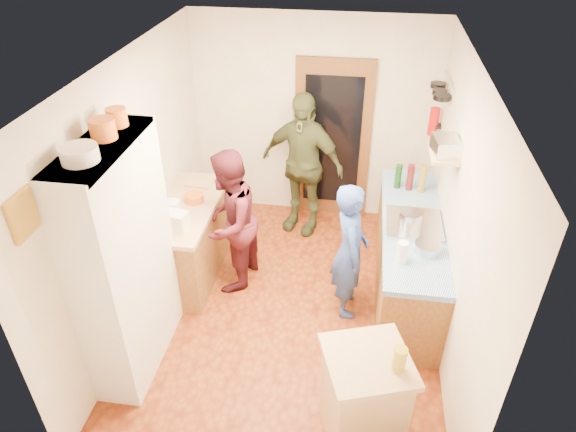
% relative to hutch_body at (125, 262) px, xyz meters
% --- Properties ---
extents(floor, '(3.00, 4.00, 0.02)m').
position_rel_hutch_body_xyz_m(floor, '(1.30, 0.80, -1.11)').
color(floor, brown).
rests_on(floor, ground).
extents(ceiling, '(3.00, 4.00, 0.02)m').
position_rel_hutch_body_xyz_m(ceiling, '(1.30, 0.80, 1.51)').
color(ceiling, silver).
rests_on(ceiling, ground).
extents(wall_back, '(3.00, 0.02, 2.60)m').
position_rel_hutch_body_xyz_m(wall_back, '(1.30, 2.81, 0.20)').
color(wall_back, silver).
rests_on(wall_back, ground).
extents(wall_front, '(3.00, 0.02, 2.60)m').
position_rel_hutch_body_xyz_m(wall_front, '(1.30, -1.21, 0.20)').
color(wall_front, silver).
rests_on(wall_front, ground).
extents(wall_left, '(0.02, 4.00, 2.60)m').
position_rel_hutch_body_xyz_m(wall_left, '(-0.21, 0.80, 0.20)').
color(wall_left, silver).
rests_on(wall_left, ground).
extents(wall_right, '(0.02, 4.00, 2.60)m').
position_rel_hutch_body_xyz_m(wall_right, '(2.81, 0.80, 0.20)').
color(wall_right, silver).
rests_on(wall_right, ground).
extents(door_frame, '(0.95, 0.06, 2.10)m').
position_rel_hutch_body_xyz_m(door_frame, '(1.55, 2.77, -0.05)').
color(door_frame, brown).
rests_on(door_frame, ground).
extents(door_glass, '(0.70, 0.02, 1.70)m').
position_rel_hutch_body_xyz_m(door_glass, '(1.55, 2.74, -0.05)').
color(door_glass, black).
rests_on(door_glass, door_frame).
extents(hutch_body, '(0.40, 1.20, 2.20)m').
position_rel_hutch_body_xyz_m(hutch_body, '(0.00, 0.00, 0.00)').
color(hutch_body, silver).
rests_on(hutch_body, ground).
extents(hutch_top_shelf, '(0.40, 1.14, 0.04)m').
position_rel_hutch_body_xyz_m(hutch_top_shelf, '(0.00, 0.00, 1.08)').
color(hutch_top_shelf, silver).
rests_on(hutch_top_shelf, hutch_body).
extents(plate_stack, '(0.26, 0.26, 0.11)m').
position_rel_hutch_body_xyz_m(plate_stack, '(0.00, -0.26, 1.15)').
color(plate_stack, white).
rests_on(plate_stack, hutch_top_shelf).
extents(orange_pot_a, '(0.19, 0.19, 0.15)m').
position_rel_hutch_body_xyz_m(orange_pot_a, '(0.00, 0.11, 1.18)').
color(orange_pot_a, orange).
rests_on(orange_pot_a, hutch_top_shelf).
extents(orange_pot_b, '(0.16, 0.16, 0.14)m').
position_rel_hutch_body_xyz_m(orange_pot_b, '(0.00, 0.35, 1.17)').
color(orange_pot_b, orange).
rests_on(orange_pot_b, hutch_top_shelf).
extents(left_counter_base, '(0.60, 1.40, 0.85)m').
position_rel_hutch_body_xyz_m(left_counter_base, '(0.10, 1.25, -0.68)').
color(left_counter_base, olive).
rests_on(left_counter_base, ground).
extents(left_counter_top, '(0.64, 1.44, 0.05)m').
position_rel_hutch_body_xyz_m(left_counter_top, '(0.10, 1.25, -0.23)').
color(left_counter_top, '#D8AD80').
rests_on(left_counter_top, left_counter_base).
extents(toaster, '(0.27, 0.20, 0.18)m').
position_rel_hutch_body_xyz_m(toaster, '(0.15, 0.83, -0.11)').
color(toaster, white).
rests_on(toaster, left_counter_top).
extents(kettle, '(0.18, 0.18, 0.18)m').
position_rel_hutch_body_xyz_m(kettle, '(0.05, 1.03, -0.11)').
color(kettle, white).
rests_on(kettle, left_counter_top).
extents(orange_bowl, '(0.26, 0.26, 0.09)m').
position_rel_hutch_body_xyz_m(orange_bowl, '(0.18, 1.34, -0.15)').
color(orange_bowl, orange).
rests_on(orange_bowl, left_counter_top).
extents(chopping_board, '(0.32, 0.25, 0.02)m').
position_rel_hutch_body_xyz_m(chopping_board, '(0.12, 1.72, -0.19)').
color(chopping_board, '#D8AD80').
rests_on(chopping_board, left_counter_top).
extents(right_counter_base, '(0.60, 2.20, 0.84)m').
position_rel_hutch_body_xyz_m(right_counter_base, '(2.50, 1.30, -0.68)').
color(right_counter_base, olive).
rests_on(right_counter_base, ground).
extents(right_counter_top, '(0.62, 2.22, 0.06)m').
position_rel_hutch_body_xyz_m(right_counter_top, '(2.50, 1.30, -0.23)').
color(right_counter_top, '#0952B3').
rests_on(right_counter_top, right_counter_base).
extents(hob, '(0.55, 0.58, 0.04)m').
position_rel_hutch_body_xyz_m(hob, '(2.50, 1.23, -0.18)').
color(hob, silver).
rests_on(hob, right_counter_top).
extents(pot_on_hob, '(0.22, 0.22, 0.14)m').
position_rel_hutch_body_xyz_m(pot_on_hob, '(2.45, 1.19, -0.09)').
color(pot_on_hob, silver).
rests_on(pot_on_hob, hob).
extents(bottle_a, '(0.08, 0.08, 0.28)m').
position_rel_hutch_body_xyz_m(bottle_a, '(2.35, 1.98, -0.06)').
color(bottle_a, '#143F14').
rests_on(bottle_a, right_counter_top).
extents(bottle_b, '(0.09, 0.09, 0.30)m').
position_rel_hutch_body_xyz_m(bottle_b, '(2.48, 1.96, -0.05)').
color(bottle_b, '#591419').
rests_on(bottle_b, right_counter_top).
extents(bottle_c, '(0.08, 0.08, 0.32)m').
position_rel_hutch_body_xyz_m(bottle_c, '(2.61, 1.92, -0.04)').
color(bottle_c, olive).
rests_on(bottle_c, right_counter_top).
extents(paper_towel, '(0.11, 0.11, 0.22)m').
position_rel_hutch_body_xyz_m(paper_towel, '(2.35, 0.62, -0.09)').
color(paper_towel, white).
rests_on(paper_towel, right_counter_top).
extents(mixing_bowl, '(0.30, 0.30, 0.10)m').
position_rel_hutch_body_xyz_m(mixing_bowl, '(2.60, 0.81, -0.15)').
color(mixing_bowl, silver).
rests_on(mixing_bowl, right_counter_top).
extents(island_base, '(0.70, 0.70, 0.86)m').
position_rel_hutch_body_xyz_m(island_base, '(2.08, -0.58, -0.67)').
color(island_base, '#D8AD80').
rests_on(island_base, ground).
extents(island_top, '(0.79, 0.79, 0.05)m').
position_rel_hutch_body_xyz_m(island_top, '(2.08, -0.58, -0.22)').
color(island_top, '#D8AD80').
rests_on(island_top, island_base).
extents(cutting_board, '(0.42, 0.38, 0.02)m').
position_rel_hutch_body_xyz_m(cutting_board, '(2.02, -0.55, -0.21)').
color(cutting_board, white).
rests_on(cutting_board, island_top).
extents(oil_jar, '(0.13, 0.13, 0.20)m').
position_rel_hutch_body_xyz_m(oil_jar, '(2.29, -0.63, -0.09)').
color(oil_jar, '#AD9E2D').
rests_on(oil_jar, island_top).
extents(pan_rail, '(0.02, 0.65, 0.02)m').
position_rel_hutch_body_xyz_m(pan_rail, '(2.76, 2.33, 0.95)').
color(pan_rail, silver).
rests_on(pan_rail, wall_right).
extents(pan_hang_a, '(0.18, 0.18, 0.05)m').
position_rel_hutch_body_xyz_m(pan_hang_a, '(2.70, 2.15, 0.82)').
color(pan_hang_a, black).
rests_on(pan_hang_a, pan_rail).
extents(pan_hang_b, '(0.16, 0.16, 0.05)m').
position_rel_hutch_body_xyz_m(pan_hang_b, '(2.70, 2.35, 0.80)').
color(pan_hang_b, black).
rests_on(pan_hang_b, pan_rail).
extents(pan_hang_c, '(0.17, 0.17, 0.05)m').
position_rel_hutch_body_xyz_m(pan_hang_c, '(2.70, 2.55, 0.81)').
color(pan_hang_c, black).
rests_on(pan_hang_c, pan_rail).
extents(wall_shelf, '(0.26, 0.42, 0.03)m').
position_rel_hutch_body_xyz_m(wall_shelf, '(2.67, 1.25, 0.60)').
color(wall_shelf, '#D8AD80').
rests_on(wall_shelf, wall_right).
extents(radio, '(0.26, 0.33, 0.15)m').
position_rel_hutch_body_xyz_m(radio, '(2.67, 1.25, 0.69)').
color(radio, silver).
rests_on(radio, wall_shelf).
extents(ext_bracket, '(0.06, 0.10, 0.04)m').
position_rel_hutch_body_xyz_m(ext_bracket, '(2.77, 2.50, 0.35)').
color(ext_bracket, black).
rests_on(ext_bracket, wall_right).
extents(fire_extinguisher, '(0.11, 0.11, 0.32)m').
position_rel_hutch_body_xyz_m(fire_extinguisher, '(2.71, 2.50, 0.40)').
color(fire_extinguisher, red).
rests_on(fire_extinguisher, wall_right).
extents(picture_frame, '(0.03, 0.25, 0.30)m').
position_rel_hutch_body_xyz_m(picture_frame, '(-0.18, -0.75, 0.95)').
color(picture_frame, gold).
rests_on(picture_frame, wall_left).
extents(person_hob, '(0.44, 0.59, 1.49)m').
position_rel_hutch_body_xyz_m(person_hob, '(1.91, 0.90, -0.35)').
color(person_hob, '#2E489C').
rests_on(person_hob, ground).
extents(person_left, '(0.73, 0.87, 1.61)m').
position_rel_hutch_body_xyz_m(person_left, '(0.64, 1.18, -0.29)').
color(person_left, '#4A1720').
rests_on(person_left, ground).
extents(person_back, '(1.15, 0.76, 1.82)m').
position_rel_hutch_body_xyz_m(person_back, '(1.23, 2.34, -0.19)').
color(person_back, '#3D4225').
rests_on(person_back, ground).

